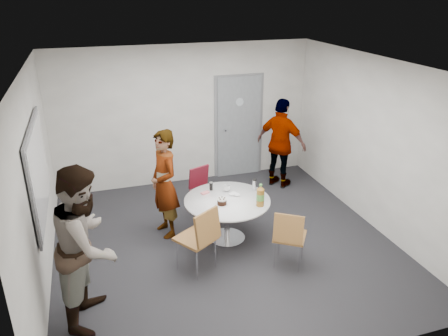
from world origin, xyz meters
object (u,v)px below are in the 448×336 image
object	(u,v)px
person_main	(164,184)
person_left	(87,245)
door	(239,127)
chair_near_left	(201,234)
chair_far	(203,186)
whiteboard	(39,171)
person_right	(281,144)
table	(230,205)
chair_near_right	(289,234)

from	to	relation	value
person_main	person_left	bearing A→B (deg)	-50.62
door	chair_near_left	bearing A→B (deg)	-117.72
chair_far	person_main	bearing A→B (deg)	12.16
chair_near_left	person_left	world-z (taller)	person_left
whiteboard	person_right	bearing A→B (deg)	19.69
door	whiteboard	xyz separation A→B (m)	(-3.56, -2.28, 0.42)
table	chair_near_left	xyz separation A→B (m)	(-0.63, -0.69, 0.00)
whiteboard	person_right	size ratio (longest dim) A/B	1.09
chair_near_right	person_left	distance (m)	2.65
person_left	person_right	distance (m)	4.51
whiteboard	person_right	world-z (taller)	whiteboard
table	chair_far	size ratio (longest dim) A/B	1.56
chair_near_left	chair_near_right	world-z (taller)	chair_near_left
person_left	chair_far	bearing A→B (deg)	-26.68
table	whiteboard	bearing A→B (deg)	177.86
chair_near_left	person_left	size ratio (longest dim) A/B	0.50
chair_far	person_right	xyz separation A→B (m)	(1.73, 0.63, 0.36)
door	chair_near_right	xyz separation A→B (m)	(-0.44, -3.33, -0.49)
chair_near_left	whiteboard	bearing A→B (deg)	125.10
chair_far	chair_near_right	bearing A→B (deg)	89.72
chair_near_left	person_right	distance (m)	3.17
table	chair_near_left	size ratio (longest dim) A/B	1.34
door	table	bearing A→B (deg)	-112.36
chair_near_left	table	bearing A→B (deg)	14.49
door	person_main	bearing A→B (deg)	-134.56
whiteboard	person_main	world-z (taller)	whiteboard
chair_near_left	chair_near_right	xyz separation A→B (m)	(1.17, -0.27, -0.06)
whiteboard	person_left	distance (m)	1.39
person_left	person_right	world-z (taller)	person_left
chair_far	person_right	bearing A→B (deg)	179.23
door	chair_far	bearing A→B (deg)	-128.76
chair_near_right	person_left	bearing A→B (deg)	-142.34
chair_near_left	chair_far	world-z (taller)	chair_near_left
chair_near_left	person_right	size ratio (longest dim) A/B	0.56
whiteboard	person_left	bearing A→B (deg)	-66.90
door	person_main	distance (m)	2.68
chair_near_left	chair_far	size ratio (longest dim) A/B	1.16
chair_near_right	person_main	size ratio (longest dim) A/B	0.51
chair_near_right	door	bearing A→B (deg)	117.00
whiteboard	person_right	distance (m)	4.44
chair_near_right	person_main	world-z (taller)	person_main
table	person_main	size ratio (longest dim) A/B	0.76
chair_far	person_left	distance (m)	2.83
door	table	size ratio (longest dim) A/B	1.62
person_right	chair_near_left	bearing A→B (deg)	98.73
door	chair_near_right	world-z (taller)	door
door	chair_near_left	world-z (taller)	door
whiteboard	table	xyz separation A→B (m)	(2.58, -0.10, -0.85)
chair_near_right	table	bearing A→B (deg)	153.95
door	chair_far	world-z (taller)	door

